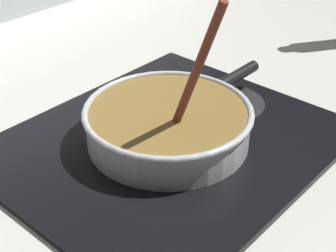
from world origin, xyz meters
TOP-DOWN VIEW (x-y plane):
  - ground at (0.00, 0.00)m, footprint 2.40×1.60m
  - hob_plate at (0.12, 0.06)m, footprint 0.56×0.48m
  - burner_ring at (0.12, 0.06)m, footprint 0.18×0.18m
  - spare_burner at (0.28, 0.06)m, footprint 0.15×0.15m
  - cooking_pan at (0.12, 0.06)m, footprint 0.40×0.29m

SIDE VIEW (x-z plane):
  - ground at x=0.00m, z-range -0.04..0.00m
  - hob_plate at x=0.12m, z-range 0.00..0.01m
  - spare_burner at x=0.28m, z-range 0.01..0.02m
  - burner_ring at x=0.12m, z-range 0.01..0.02m
  - cooking_pan at x=0.12m, z-range -0.09..0.18m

